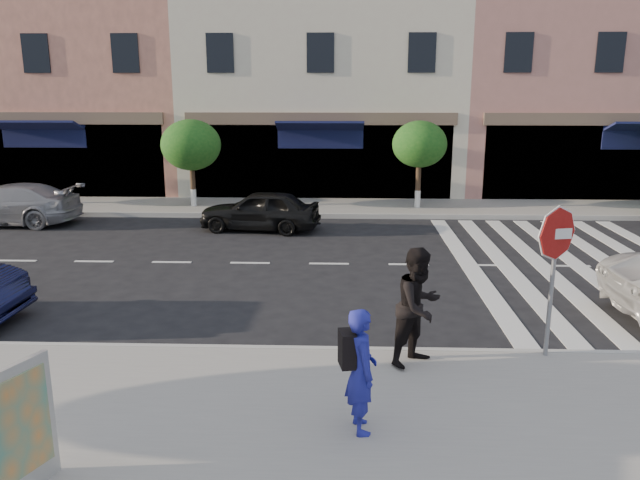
{
  "coord_description": "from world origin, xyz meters",
  "views": [
    {
      "loc": [
        0.28,
        -11.07,
        4.39
      ],
      "look_at": [
        -0.12,
        0.87,
        1.4
      ],
      "focal_mm": 35.0,
      "sensor_mm": 36.0,
      "label": 1
    }
  ],
  "objects": [
    {
      "name": "ground",
      "position": [
        0.0,
        0.0,
        0.0
      ],
      "size": [
        120.0,
        120.0,
        0.0
      ],
      "primitive_type": "plane",
      "color": "black",
      "rests_on": "ground"
    },
    {
      "name": "sidewalk_near",
      "position": [
        0.0,
        -3.75,
        0.07
      ],
      "size": [
        60.0,
        4.5,
        0.15
      ],
      "primitive_type": "cube",
      "color": "gray",
      "rests_on": "ground"
    },
    {
      "name": "sidewalk_far",
      "position": [
        0.0,
        11.0,
        0.07
      ],
      "size": [
        60.0,
        3.0,
        0.15
      ],
      "primitive_type": "cube",
      "color": "gray",
      "rests_on": "ground"
    },
    {
      "name": "building_west_mid",
      "position": [
        -11.0,
        17.0,
        7.0
      ],
      "size": [
        10.0,
        9.0,
        14.0
      ],
      "primitive_type": "cube",
      "color": "tan",
      "rests_on": "ground"
    },
    {
      "name": "building_centre",
      "position": [
        -0.5,
        17.0,
        5.5
      ],
      "size": [
        11.0,
        9.0,
        11.0
      ],
      "primitive_type": "cube",
      "color": "beige",
      "rests_on": "ground"
    },
    {
      "name": "building_east_mid",
      "position": [
        11.5,
        17.0,
        6.5
      ],
      "size": [
        13.0,
        9.0,
        13.0
      ],
      "primitive_type": "cube",
      "color": "tan",
      "rests_on": "ground"
    },
    {
      "name": "street_tree_wb",
      "position": [
        -5.0,
        10.8,
        2.31
      ],
      "size": [
        2.1,
        2.1,
        3.06
      ],
      "color": "#473323",
      "rests_on": "sidewalk_far"
    },
    {
      "name": "street_tree_c",
      "position": [
        3.0,
        10.8,
        2.36
      ],
      "size": [
        1.9,
        1.9,
        3.04
      ],
      "color": "#473323",
      "rests_on": "sidewalk_far"
    },
    {
      "name": "stop_sign",
      "position": [
        3.6,
        -1.67,
        1.94
      ],
      "size": [
        0.85,
        0.21,
        2.46
      ],
      "rotation": [
        0.0,
        0.0,
        0.21
      ],
      "color": "gray",
      "rests_on": "sidewalk_near"
    },
    {
      "name": "photographer",
      "position": [
        0.55,
        -3.98,
        0.96
      ],
      "size": [
        0.49,
        0.65,
        1.61
      ],
      "primitive_type": "imported",
      "rotation": [
        0.0,
        0.0,
        1.77
      ],
      "color": "navy",
      "rests_on": "sidewalk_near"
    },
    {
      "name": "walker",
      "position": [
        1.49,
        -2.0,
        1.08
      ],
      "size": [
        1.14,
        1.13,
        1.86
      ],
      "primitive_type": "imported",
      "rotation": [
        0.0,
        0.0,
        0.77
      ],
      "color": "black",
      "rests_on": "sidewalk_near"
    },
    {
      "name": "poster_board",
      "position": [
        -3.07,
        -5.39,
        0.86
      ],
      "size": [
        0.44,
        0.91,
        1.46
      ],
      "rotation": [
        0.0,
        0.0,
        -0.39
      ],
      "color": "beige",
      "rests_on": "sidewalk_near"
    },
    {
      "name": "car_far_left",
      "position": [
        -10.38,
        8.22,
        0.65
      ],
      "size": [
        4.53,
        1.94,
        1.3
      ],
      "primitive_type": "imported",
      "rotation": [
        0.0,
        0.0,
        -1.6
      ],
      "color": "gray",
      "rests_on": "ground"
    },
    {
      "name": "car_far_mid",
      "position": [
        -2.21,
        7.67,
        0.62
      ],
      "size": [
        3.82,
        1.95,
        1.25
      ],
      "primitive_type": "imported",
      "rotation": [
        0.0,
        0.0,
        -1.7
      ],
      "color": "black",
      "rests_on": "ground"
    }
  ]
}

